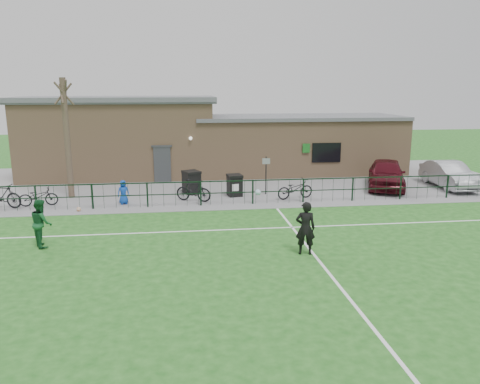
{
  "coord_description": "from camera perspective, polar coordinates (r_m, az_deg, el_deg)",
  "views": [
    {
      "loc": [
        -2.37,
        -13.7,
        5.55
      ],
      "look_at": [
        0.0,
        5.0,
        1.3
      ],
      "focal_mm": 35.0,
      "sensor_mm": 36.0,
      "label": 1
    }
  ],
  "objects": [
    {
      "name": "ball_ground",
      "position": [
        22.5,
        -19.06,
        -2.0
      ],
      "size": [
        0.21,
        0.21,
        0.21
      ],
      "primitive_type": "sphere",
      "color": "silver",
      "rests_on": "ground"
    },
    {
      "name": "pitch_line_mid",
      "position": [
        18.7,
        0.39,
        -4.55
      ],
      "size": [
        28.0,
        0.1,
        0.01
      ],
      "primitive_type": "cube",
      "color": "white",
      "rests_on": "ground"
    },
    {
      "name": "bicycle_d",
      "position": [
        23.12,
        -5.7,
        0.2
      ],
      "size": [
        1.87,
        1.23,
        1.1
      ],
      "primitive_type": "imported",
      "rotation": [
        0.0,
        0.0,
        1.14
      ],
      "color": "black",
      "rests_on": "paving_strip"
    },
    {
      "name": "pitch_line_perp",
      "position": [
        15.41,
        9.87,
        -8.58
      ],
      "size": [
        0.1,
        16.0,
        0.01
      ],
      "primitive_type": "cube",
      "color": "white",
      "rests_on": "ground"
    },
    {
      "name": "bicycle_e",
      "position": [
        23.71,
        6.73,
        0.39
      ],
      "size": [
        2.03,
        1.12,
        1.01
      ],
      "primitive_type": "imported",
      "rotation": [
        0.0,
        0.0,
        1.81
      ],
      "color": "black",
      "rests_on": "paving_strip"
    },
    {
      "name": "clubhouse",
      "position": [
        30.42,
        -4.4,
        6.39
      ],
      "size": [
        24.25,
        5.4,
        4.96
      ],
      "color": "tan",
      "rests_on": "ground"
    },
    {
      "name": "car_maroon",
      "position": [
        27.25,
        17.41,
        2.13
      ],
      "size": [
        3.56,
        5.1,
        1.61
      ],
      "primitive_type": "imported",
      "rotation": [
        0.0,
        0.0,
        -0.39
      ],
      "color": "#470C15",
      "rests_on": "paving_strip"
    },
    {
      "name": "sign_post",
      "position": [
        24.49,
        3.18,
        2.02
      ],
      "size": [
        0.08,
        0.08,
        2.0
      ],
      "primitive_type": "cylinder",
      "rotation": [
        0.0,
        0.0,
        0.31
      ],
      "color": "black",
      "rests_on": "paving_strip"
    },
    {
      "name": "car_silver",
      "position": [
        28.7,
        24.12,
        1.95
      ],
      "size": [
        1.76,
        4.46,
        1.45
      ],
      "primitive_type": "imported",
      "rotation": [
        0.0,
        0.0,
        -0.05
      ],
      "color": "#A2A3A9",
      "rests_on": "paving_strip"
    },
    {
      "name": "wheelie_bin_left",
      "position": [
        24.84,
        -5.94,
        1.1
      ],
      "size": [
        1.03,
        1.08,
        1.12
      ],
      "primitive_type": "cube",
      "rotation": [
        0.0,
        0.0,
        0.43
      ],
      "color": "black",
      "rests_on": "paving_strip"
    },
    {
      "name": "goalkeeper_kick",
      "position": [
        15.93,
        7.85,
        -4.28
      ],
      "size": [
        1.66,
        2.99,
        1.83
      ],
      "color": "black",
      "rests_on": "ground"
    },
    {
      "name": "bicycle_c",
      "position": [
        24.11,
        -23.37,
        -0.48
      ],
      "size": [
        1.82,
        0.81,
        0.93
      ],
      "primitive_type": "imported",
      "rotation": [
        0.0,
        0.0,
        1.68
      ],
      "color": "black",
      "rests_on": "paving_strip"
    },
    {
      "name": "spectator_child",
      "position": [
        23.16,
        -14.03,
        -0.02
      ],
      "size": [
        0.65,
        0.52,
        1.16
      ],
      "primitive_type": "imported",
      "rotation": [
        0.0,
        0.0,
        0.3
      ],
      "color": "#1243AB",
      "rests_on": "paving_strip"
    },
    {
      "name": "pitch_line_touch",
      "position": [
        22.33,
        -0.9,
        -1.68
      ],
      "size": [
        28.0,
        0.1,
        0.01
      ],
      "primitive_type": "cube",
      "color": "white",
      "rests_on": "ground"
    },
    {
      "name": "paving_strip",
      "position": [
        27.86,
        -2.2,
        1.23
      ],
      "size": [
        34.0,
        13.0,
        0.02
      ],
      "primitive_type": "cube",
      "color": "slate",
      "rests_on": "ground"
    },
    {
      "name": "bare_tree",
      "position": [
        24.98,
        -20.32,
        6.06
      ],
      "size": [
        0.3,
        0.3,
        6.0
      ],
      "primitive_type": "cylinder",
      "color": "#48382B",
      "rests_on": "ground"
    },
    {
      "name": "perimeter_fence",
      "position": [
        22.38,
        -0.96,
        -0.07
      ],
      "size": [
        28.0,
        0.1,
        1.2
      ],
      "primitive_type": "cube",
      "color": "black",
      "rests_on": "ground"
    },
    {
      "name": "wheelie_bin_right",
      "position": [
        24.19,
        -0.67,
        0.74
      ],
      "size": [
        0.79,
        0.86,
        1.03
      ],
      "primitive_type": "cube",
      "rotation": [
        0.0,
        0.0,
        0.15
      ],
      "color": "black",
      "rests_on": "paving_strip"
    },
    {
      "name": "outfield_player",
      "position": [
        17.95,
        -23.06,
        -3.49
      ],
      "size": [
        0.95,
        1.03,
        1.72
      ],
      "primitive_type": "imported",
      "rotation": [
        0.0,
        0.0,
        2.02
      ],
      "color": "#175329",
      "rests_on": "ground"
    },
    {
      "name": "ground",
      "position": [
        14.97,
        2.43,
        -9.07
      ],
      "size": [
        90.0,
        90.0,
        0.0
      ],
      "primitive_type": "plane",
      "color": "#1B5418",
      "rests_on": "ground"
    },
    {
      "name": "bicycle_b",
      "position": [
        24.38,
        -27.04,
        -0.4
      ],
      "size": [
        2.04,
        1.09,
        1.18
      ],
      "primitive_type": "imported",
      "rotation": [
        0.0,
        0.0,
        1.28
      ],
      "color": "black",
      "rests_on": "paving_strip"
    }
  ]
}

